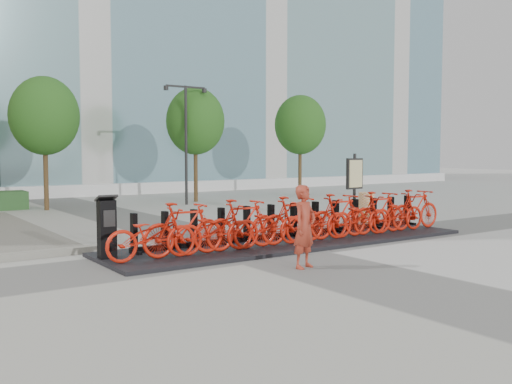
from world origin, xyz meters
TOP-DOWN VIEW (x-y plane):
  - ground at (0.00, 0.00)m, footprint 120.00×120.00m
  - glass_building at (14.00, 26.00)m, footprint 32.00×16.00m
  - tree_1 at (-1.50, 12.00)m, footprint 2.60×2.60m
  - tree_2 at (5.00, 12.00)m, footprint 2.60×2.60m
  - tree_3 at (11.00, 12.00)m, footprint 2.60×2.60m
  - streetlamp at (4.00, 11.00)m, footprint 2.00×0.20m
  - dock_pad at (1.30, 0.30)m, footprint 9.60×2.40m
  - dock_rail_posts at (1.72, 0.77)m, footprint 8.74×0.50m
  - bike_0 at (-2.60, -0.05)m, footprint 1.92×0.67m
  - bike_1 at (-1.88, -0.05)m, footprint 1.86×0.53m
  - bike_2 at (-1.16, -0.05)m, footprint 1.92×0.67m
  - bike_3 at (-0.44, -0.05)m, footprint 1.86×0.53m
  - bike_4 at (0.28, -0.05)m, footprint 1.92×0.67m
  - bike_5 at (1.00, -0.05)m, footprint 1.86×0.53m
  - bike_6 at (1.72, -0.05)m, footprint 1.92×0.67m
  - bike_7 at (2.44, -0.05)m, footprint 1.86×0.53m
  - bike_8 at (3.16, -0.05)m, footprint 1.92×0.67m
  - bike_9 at (3.88, -0.05)m, footprint 1.86×0.53m
  - bike_10 at (4.60, -0.05)m, footprint 1.92×0.67m
  - bike_11 at (5.32, -0.05)m, footprint 1.86×0.53m
  - kiosk at (-3.27, 0.62)m, footprint 0.41×0.35m
  - worker_red at (-0.38, -2.11)m, footprint 0.67×0.54m
  - construction_barrel at (5.80, 2.29)m, footprint 0.57×0.57m
  - map_sign at (5.70, 2.72)m, footprint 0.72×0.18m

SIDE VIEW (x-z plane):
  - ground at x=0.00m, z-range 0.00..0.00m
  - dock_pad at x=1.30m, z-range 0.00..0.08m
  - construction_barrel at x=5.80m, z-range 0.00..0.95m
  - dock_rail_posts at x=1.72m, z-range 0.08..0.93m
  - bike_0 at x=-2.60m, z-range 0.08..1.09m
  - bike_2 at x=-1.16m, z-range 0.08..1.09m
  - bike_4 at x=0.28m, z-range 0.08..1.09m
  - bike_6 at x=1.72m, z-range 0.08..1.09m
  - bike_8 at x=3.16m, z-range 0.08..1.09m
  - bike_10 at x=4.60m, z-range 0.08..1.09m
  - bike_1 at x=-1.88m, z-range 0.08..1.20m
  - bike_3 at x=-0.44m, z-range 0.08..1.20m
  - bike_5 at x=1.00m, z-range 0.08..1.20m
  - bike_7 at x=2.44m, z-range 0.08..1.20m
  - bike_9 at x=3.88m, z-range 0.08..1.20m
  - bike_11 at x=5.32m, z-range 0.08..1.20m
  - kiosk at x=-3.27m, z-range 0.05..1.35m
  - worker_red at x=-0.38m, z-range 0.00..1.60m
  - map_sign at x=5.70m, z-range 0.35..2.53m
  - streetlamp at x=4.00m, z-range 0.63..5.63m
  - tree_1 at x=-1.50m, z-range 1.04..6.14m
  - tree_2 at x=5.00m, z-range 1.04..6.14m
  - tree_3 at x=11.00m, z-range 1.04..6.14m
  - glass_building at x=14.00m, z-range 0.00..24.00m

